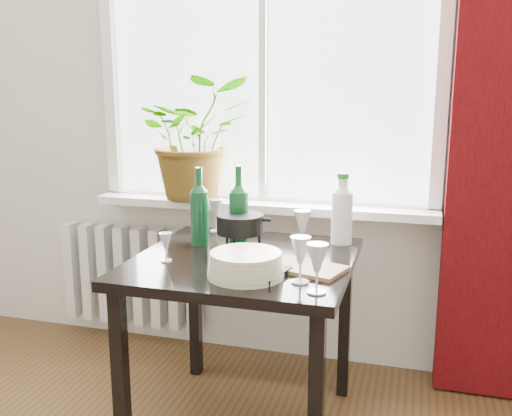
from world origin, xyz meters
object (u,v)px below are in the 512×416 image
(cleaning_bottle, at_px, (342,208))
(wineglass_back_left, at_px, (216,215))
(wine_bottle_left, at_px, (199,205))
(wineglass_far_right, at_px, (317,268))
(bottle_amber, at_px, (241,217))
(wineglass_front_left, at_px, (166,247))
(potted_plant, at_px, (195,138))
(tv_remote, at_px, (274,275))
(cutting_board, at_px, (306,268))
(wine_bottle_right, at_px, (239,206))
(fondue_pot, at_px, (240,232))
(plate_stack, at_px, (246,265))
(table, at_px, (244,279))
(radiator, at_px, (132,275))
(wineglass_back_center, at_px, (302,229))
(wineglass_front_right, at_px, (300,259))

(cleaning_bottle, xyz_separation_m, wineglass_back_left, (-0.59, 0.05, -0.08))
(wine_bottle_left, height_order, wineglass_far_right, wine_bottle_left)
(bottle_amber, distance_m, wineglass_front_left, 0.38)
(potted_plant, distance_m, bottle_amber, 0.63)
(tv_remote, xyz_separation_m, cutting_board, (0.09, 0.12, -0.00))
(cleaning_bottle, distance_m, wineglass_far_right, 0.63)
(wine_bottle_right, distance_m, bottle_amber, 0.06)
(fondue_pot, xyz_separation_m, cutting_board, (0.32, -0.19, -0.07))
(bottle_amber, bearing_deg, potted_plant, 131.85)
(wine_bottle_right, height_order, plate_stack, wine_bottle_right)
(wineglass_front_left, height_order, fondue_pot, fondue_pot)
(potted_plant, distance_m, wineglass_front_left, 0.83)
(potted_plant, xyz_separation_m, tv_remote, (0.62, -0.81, -0.40))
(wine_bottle_right, bearing_deg, table, -65.66)
(wineglass_back_left, height_order, wineglass_front_left, wineglass_back_left)
(radiator, relative_size, fondue_pot, 3.59)
(wineglass_far_right, bearing_deg, tv_remote, 148.31)
(wineglass_far_right, bearing_deg, fondue_pot, 133.58)
(wine_bottle_right, relative_size, wineglass_back_center, 2.07)
(wine_bottle_right, bearing_deg, wineglass_back_left, 131.00)
(wineglass_far_right, relative_size, cutting_board, 0.63)
(bottle_amber, bearing_deg, wineglass_front_right, -50.34)
(potted_plant, bearing_deg, wineglass_front_left, -77.04)
(wineglass_front_left, distance_m, tv_remote, 0.46)
(wineglass_front_left, height_order, plate_stack, wineglass_front_left)
(radiator, xyz_separation_m, wineglass_front_right, (1.13, -0.86, 0.44))
(wineglass_front_right, height_order, fondue_pot, wineglass_front_right)
(wineglass_far_right, distance_m, plate_stack, 0.29)
(tv_remote, bearing_deg, bottle_amber, 133.62)
(table, height_order, bottle_amber, bottle_amber)
(wine_bottle_right, relative_size, wineglass_front_right, 2.09)
(tv_remote, relative_size, cutting_board, 0.69)
(radiator, height_order, fondue_pot, fondue_pot)
(bottle_amber, height_order, wineglass_back_left, bottle_amber)
(wineglass_back_center, bearing_deg, wine_bottle_left, -174.27)
(cleaning_bottle, bearing_deg, fondue_pot, -151.28)
(bottle_amber, height_order, fondue_pot, bottle_amber)
(radiator, height_order, wineglass_far_right, wineglass_far_right)
(radiator, relative_size, potted_plant, 1.31)
(wineglass_back_center, height_order, cutting_board, wineglass_back_center)
(wineglass_far_right, bearing_deg, wineglass_back_center, 106.89)
(wineglass_front_right, bearing_deg, tv_remote, 167.80)
(wineglass_front_right, xyz_separation_m, fondue_pot, (-0.32, 0.33, -0.01))
(table, bearing_deg, wine_bottle_right, 114.34)
(bottle_amber, xyz_separation_m, cutting_board, (0.34, -0.27, -0.11))
(potted_plant, distance_m, fondue_pot, 0.72)
(wine_bottle_right, relative_size, wineglass_front_left, 3.05)
(potted_plant, xyz_separation_m, cleaning_bottle, (0.79, -0.29, -0.25))
(wine_bottle_left, bearing_deg, fondue_pot, -11.26)
(cutting_board, bearing_deg, wineglass_far_right, -71.15)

